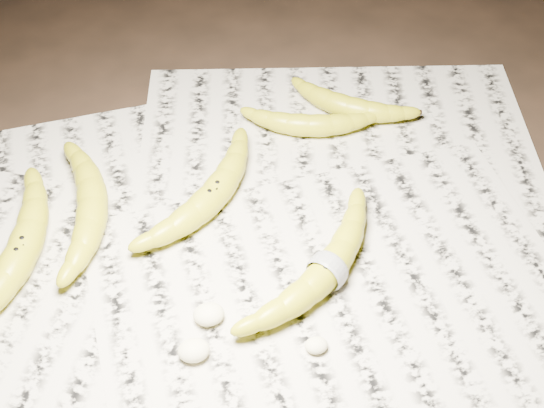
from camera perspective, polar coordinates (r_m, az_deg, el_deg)
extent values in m
plane|color=black|center=(0.94, -1.52, -3.03)|extent=(3.00, 3.00, 0.00)
cube|color=#BBB4A1|center=(0.94, -3.43, -2.52)|extent=(0.90, 0.70, 0.01)
torus|color=white|center=(0.88, 4.19, -4.89)|extent=(0.04, 0.04, 0.05)
ellipsoid|color=beige|center=(0.83, -5.92, -10.76)|extent=(0.04, 0.03, 0.02)
ellipsoid|color=beige|center=(0.86, -4.81, -8.12)|extent=(0.04, 0.03, 0.02)
ellipsoid|color=beige|center=(0.84, 3.37, -10.43)|extent=(0.03, 0.02, 0.01)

